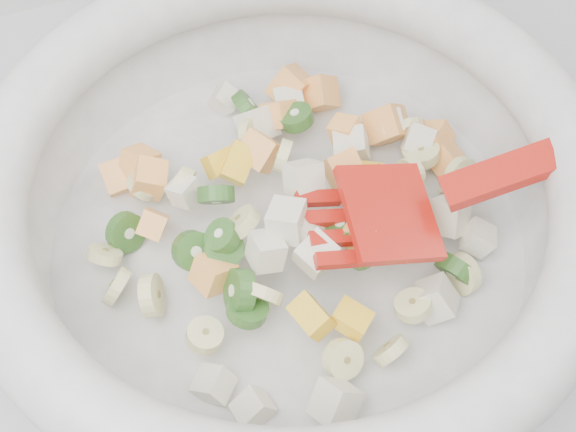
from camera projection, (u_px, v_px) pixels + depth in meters
name	position (u px, v px, depth m)	size (l,w,h in m)	color
mixing_bowl	(289.00, 204.00, 0.55)	(0.50, 0.40, 0.14)	silver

